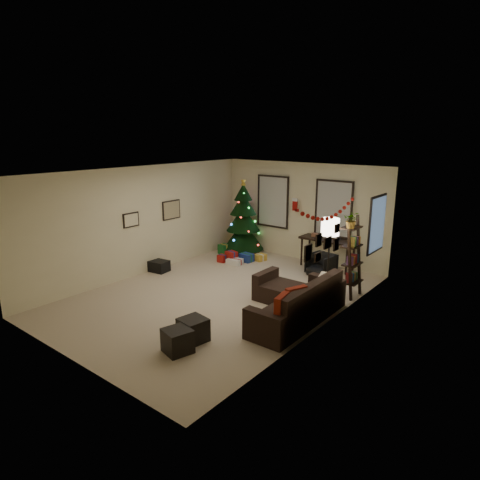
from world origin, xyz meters
name	(u,v)px	position (x,y,z in m)	size (l,w,h in m)	color
floor	(220,295)	(0.00, 0.00, 0.00)	(7.00, 7.00, 0.00)	#C7B297
ceiling	(218,172)	(0.00, 0.00, 2.70)	(7.00, 7.00, 0.00)	white
wall_back	(302,212)	(0.00, 3.50, 1.35)	(5.00, 5.00, 0.00)	beige
wall_front	(65,280)	(0.00, -3.50, 1.35)	(5.00, 5.00, 0.00)	beige
wall_left	(143,221)	(-2.50, 0.00, 1.35)	(7.00, 7.00, 0.00)	beige
wall_right	(325,257)	(2.50, 0.00, 1.35)	(7.00, 7.00, 0.00)	beige
window_back_left	(273,202)	(-0.95, 3.47, 1.55)	(1.05, 0.06, 1.50)	#728CB2
window_back_right	(334,209)	(0.95, 3.47, 1.55)	(1.05, 0.06, 1.50)	#728CB2
window_right_wall	(378,224)	(2.47, 2.55, 1.50)	(0.06, 0.90, 1.30)	#728CB2
christmas_tree	(243,222)	(-1.70, 3.04, 0.93)	(1.20, 1.20, 2.24)	black
presents	(237,256)	(-1.33, 2.25, 0.11)	(1.50, 1.01, 0.30)	maroon
sofa	(295,303)	(1.87, 0.09, 0.27)	(1.69, 2.47, 0.82)	black
pillow_red_a	(282,307)	(2.21, -0.94, 0.64)	(0.11, 0.42, 0.42)	maroon
pillow_red_b	(296,298)	(2.21, -0.47, 0.64)	(0.11, 0.42, 0.42)	maroon
pillow_cream	(322,284)	(2.21, 0.51, 0.63)	(0.11, 0.37, 0.37)	beige
ottoman_near	(193,330)	(1.02, -1.86, 0.20)	(0.43, 0.43, 0.41)	black
ottoman_far	(178,341)	(1.09, -2.29, 0.20)	(0.42, 0.42, 0.40)	black
desk	(328,242)	(0.95, 3.22, 0.70)	(1.46, 0.52, 0.79)	black
desk_chair	(321,265)	(1.12, 2.57, 0.28)	(0.55, 0.51, 0.57)	black
bookshelf	(353,259)	(2.30, 1.73, 0.86)	(0.30, 0.52, 1.77)	black
potted_plant	(352,217)	(2.30, 1.51, 1.79)	(0.41, 0.36, 0.46)	#4C4C4C
floor_lamp	(330,232)	(1.95, 1.26, 1.48)	(0.37, 0.37, 1.77)	black
art_map	(171,210)	(-2.48, 0.94, 1.49)	(0.04, 0.60, 0.50)	black
art_abstract	(131,220)	(-2.48, -0.37, 1.44)	(0.04, 0.45, 0.35)	black
gallery	(323,245)	(2.48, -0.07, 1.57)	(0.03, 1.25, 0.54)	black
garland	(330,211)	(2.45, 0.17, 2.13)	(0.08, 1.90, 0.30)	#A5140C
stocking_left	(295,205)	(-0.14, 3.35, 1.56)	(0.20, 0.05, 0.36)	#990F0C
stocking_right	(310,205)	(0.19, 3.59, 1.56)	(0.20, 0.05, 0.36)	#990F0C
storage_bin	(158,266)	(-2.35, 0.26, 0.14)	(0.56, 0.38, 0.28)	black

